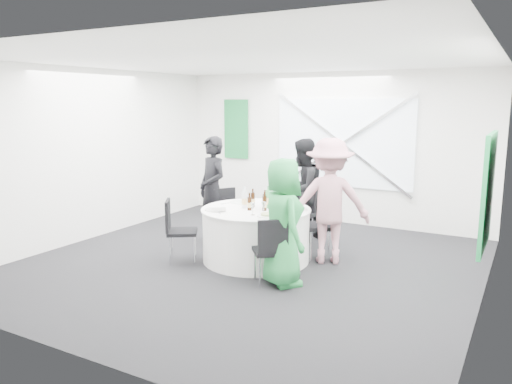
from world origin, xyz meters
The scene contains 47 objects.
floor centered at (0.00, 0.00, 0.00)m, with size 6.00×6.00×0.00m, color black.
ceiling centered at (0.00, 0.00, 2.80)m, with size 6.00×6.00×0.00m, color white.
wall_back centered at (0.00, 3.00, 1.40)m, with size 6.00×6.00×0.00m, color white.
wall_front centered at (0.00, -3.00, 1.40)m, with size 6.00×6.00×0.00m, color white.
wall_left centered at (-3.00, 0.00, 1.40)m, with size 6.00×6.00×0.00m, color white.
wall_right centered at (3.00, 0.00, 1.40)m, with size 6.00×6.00×0.00m, color white.
window_panel centered at (0.30, 2.96, 1.50)m, with size 2.60×0.03×1.60m, color white.
window_brace_a centered at (0.30, 2.92, 1.50)m, with size 0.05×0.05×3.16m, color silver.
window_brace_b centered at (0.30, 2.92, 1.50)m, with size 0.05×0.05×3.16m, color silver.
green_banner centered at (-2.00, 2.95, 1.70)m, with size 0.55×0.04×1.20m, color #156B39.
green_sign centered at (2.94, 0.60, 1.20)m, with size 0.05×1.20×1.40m, color #17803E.
banquet_table centered at (0.00, 0.20, 0.38)m, with size 1.56×1.56×0.76m.
chair_back centered at (0.20, 1.28, 0.59)m, with size 0.53×0.53×0.99m.
chair_back_left centered at (-0.85, 0.77, 0.51)m, with size 0.56×0.55×0.88m.
chair_back_right centered at (0.84, 0.81, 0.58)m, with size 0.62×0.62×0.98m.
chair_front_right centered at (0.66, -0.60, 0.51)m, with size 0.55×0.56×0.87m.
chair_front_left centered at (-0.94, -0.42, 0.53)m, with size 0.57×0.57×0.90m.
person_man_back_left centered at (-1.13, 0.78, 0.86)m, with size 0.62×0.41×1.71m, color black.
person_man_back centered at (0.16, 1.45, 0.84)m, with size 0.82×0.45×1.68m, color black.
person_woman_pink centered at (0.93, 0.64, 0.88)m, with size 1.14×0.53×1.77m, color #BE7B8A.
person_woman_green centered at (0.75, -0.47, 0.79)m, with size 0.78×0.51×1.59m, color #258A41.
plate_back centered at (0.00, 0.78, 0.77)m, with size 0.25×0.25×0.01m.
plate_back_left centered at (-0.43, 0.45, 0.77)m, with size 0.29×0.29×0.01m.
plate_back_right centered at (0.55, 0.41, 0.78)m, with size 0.28×0.28×0.04m.
plate_front_right centered at (0.37, -0.14, 0.78)m, with size 0.28×0.28×0.04m.
plate_front_left centered at (-0.45, -0.17, 0.77)m, with size 0.29×0.29×0.01m.
napkin centered at (-0.36, -0.21, 0.80)m, with size 0.20×0.13×0.06m, color silver.
beer_bottle_a centered at (-0.10, 0.28, 0.86)m, with size 0.06×0.06×0.27m.
beer_bottle_b centered at (0.08, 0.32, 0.86)m, with size 0.06×0.06×0.26m.
beer_bottle_c centered at (0.17, 0.14, 0.86)m, with size 0.06×0.06×0.27m.
beer_bottle_d centered at (-0.03, 0.06, 0.85)m, with size 0.06×0.06×0.25m.
green_water_bottle centered at (0.13, 0.32, 0.89)m, with size 0.08×0.08×0.32m.
clear_water_bottle centered at (-0.17, 0.16, 0.88)m, with size 0.08×0.08×0.31m.
wine_glass_a centered at (-0.24, 0.53, 0.88)m, with size 0.07×0.07×0.17m.
wine_glass_b centered at (0.20, 0.47, 0.88)m, with size 0.07×0.07×0.17m.
wine_glass_c centered at (0.26, -0.06, 0.88)m, with size 0.07×0.07×0.17m.
wine_glass_d centered at (0.16, -0.18, 0.88)m, with size 0.07×0.07×0.17m.
fork_a centered at (0.55, 0.37, 0.76)m, with size 0.01×0.15×0.01m, color silver.
knife_a centered at (0.41, 0.61, 0.76)m, with size 0.01×0.15×0.01m, color silver.
fork_b centered at (0.17, 0.75, 0.76)m, with size 0.01×0.15×0.01m, color silver.
knife_b centered at (-0.14, 0.76, 0.76)m, with size 0.01×0.15×0.01m, color silver.
fork_c centered at (-0.52, -0.05, 0.76)m, with size 0.01×0.15×0.01m, color silver.
knife_c centered at (-0.30, -0.29, 0.76)m, with size 0.01×0.15×0.01m, color silver.
fork_d centered at (-0.41, 0.61, 0.76)m, with size 0.01×0.15×0.01m, color silver.
knife_d centered at (-0.57, 0.27, 0.76)m, with size 0.01×0.15×0.01m, color silver.
fork_e centered at (0.36, -0.25, 0.76)m, with size 0.01×0.15×0.01m, color silver.
knife_e centered at (0.53, -0.04, 0.76)m, with size 0.01×0.15×0.01m, color silver.
Camera 1 is at (3.37, -5.85, 2.26)m, focal length 35.00 mm.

